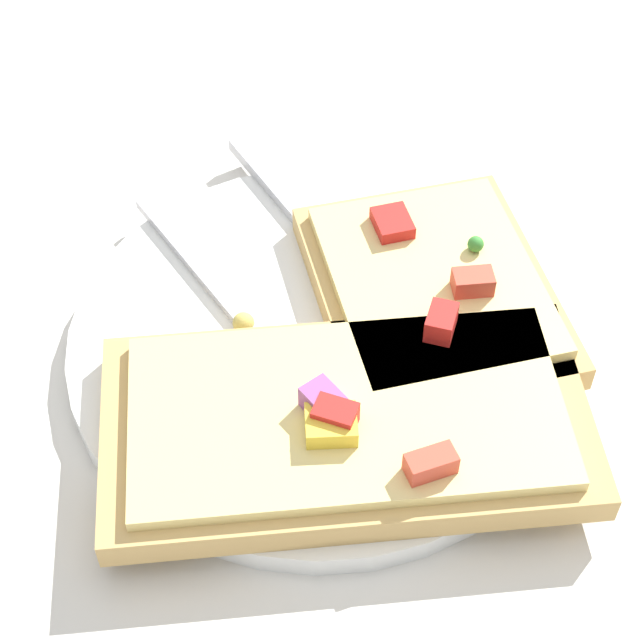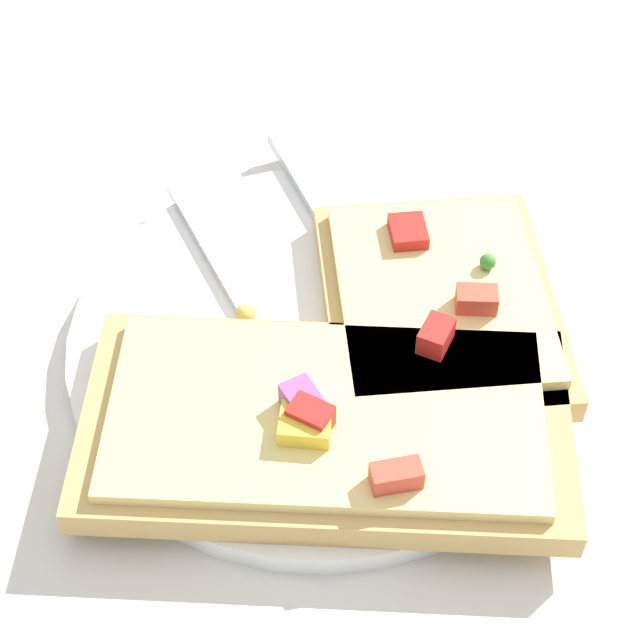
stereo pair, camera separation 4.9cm
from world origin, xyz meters
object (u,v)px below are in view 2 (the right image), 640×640
at_px(plate, 320,342).
at_px(knife, 348,245).
at_px(pizza_slice_corner, 439,303).
at_px(fork, 268,323).
at_px(pizza_slice_main, 326,424).

xyz_separation_m(plate, knife, (0.03, -0.05, 0.01)).
distance_m(plate, knife, 0.06).
xyz_separation_m(plate, pizza_slice_corner, (-0.03, -0.05, 0.02)).
bearing_deg(fork, knife, 117.76).
bearing_deg(fork, pizza_slice_corner, 68.78).
bearing_deg(pizza_slice_main, pizza_slice_corner, 55.15).
height_order(knife, pizza_slice_main, pizza_slice_main).
relative_size(fork, pizza_slice_main, 0.85).
relative_size(plate, knife, 1.12).
height_order(knife, pizza_slice_corner, pizza_slice_corner).
height_order(plate, knife, knife).
bearing_deg(pizza_slice_main, knife, 87.14).
xyz_separation_m(knife, pizza_slice_corner, (-0.06, 0.00, 0.01)).
xyz_separation_m(fork, knife, (0.01, -0.06, -0.00)).
xyz_separation_m(fork, pizza_slice_corner, (-0.05, -0.06, 0.01)).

